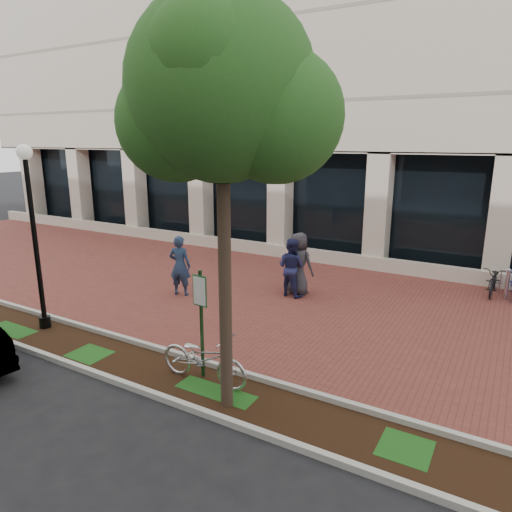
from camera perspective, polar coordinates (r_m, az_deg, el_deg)
The scene contains 14 objects.
ground at distance 14.01m, azimuth 1.04°, elevation -4.99°, with size 120.00×120.00×0.00m, color black.
brick_plaza at distance 14.01m, azimuth 1.04°, elevation -4.97°, with size 40.00×9.00×0.01m, color brown.
planting_strip at distance 10.12m, azimuth -13.99°, elevation -13.34°, with size 40.00×1.50×0.01m, color black.
curb_plaza_side at distance 10.58m, azimuth -11.15°, elevation -11.57°, with size 40.00×0.12×0.12m, color #B4B5AB.
curb_street_side at distance 9.65m, azimuth -17.19°, elevation -14.67°, with size 40.00×0.12×0.12m, color #B4B5AB.
near_office_building at distance 23.58m, azimuth 15.22°, elevation 27.15°, with size 40.00×12.12×16.00m.
parking_sign at distance 8.96m, azimuth -6.93°, elevation -6.72°, with size 0.34×0.07×2.23m.
lamppost at distance 12.22m, azimuth -26.04°, elevation 3.09°, with size 0.36×0.36×4.54m.
street_tree at distance 7.33m, azimuth -3.88°, elevation 18.84°, with size 3.48×2.90×6.86m.
locked_bicycle at distance 9.15m, azimuth -6.55°, elevation -12.56°, with size 0.68×1.94×1.02m, color silver.
pedestrian_left at distance 14.01m, azimuth -9.49°, elevation -1.20°, with size 0.68×0.45×1.86m, color navy.
pedestrian_mid at distance 13.82m, azimuth 4.40°, elevation -1.43°, with size 0.87×0.68×1.79m, color #1F234F.
pedestrian_right at distance 13.97m, azimuth 5.34°, elevation -0.96°, with size 0.95×0.62×1.94m, color #2C2C31.
bollard at distance 15.46m, azimuth 28.89°, elevation -3.04°, with size 0.12×0.12×0.97m.
Camera 1 is at (6.42, -11.56, 4.63)m, focal length 32.00 mm.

